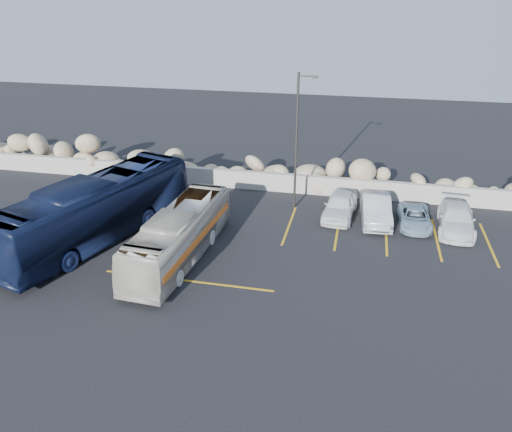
% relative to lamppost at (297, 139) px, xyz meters
% --- Properties ---
extents(ground, '(90.00, 90.00, 0.00)m').
position_rel_lamppost_xyz_m(ground, '(-2.56, -9.50, -4.30)').
color(ground, black).
rests_on(ground, ground).
extents(seawall, '(60.00, 0.40, 1.20)m').
position_rel_lamppost_xyz_m(seawall, '(-2.56, 2.50, -3.70)').
color(seawall, gray).
rests_on(seawall, ground).
extents(riprap_pile, '(54.00, 2.80, 2.60)m').
position_rel_lamppost_xyz_m(riprap_pile, '(-2.56, 3.70, -3.00)').
color(riprap_pile, '#927C5F').
rests_on(riprap_pile, ground).
extents(parking_lines, '(18.16, 9.36, 0.01)m').
position_rel_lamppost_xyz_m(parking_lines, '(2.09, -3.93, -4.29)').
color(parking_lines, gold).
rests_on(parking_lines, ground).
extents(lamppost, '(1.14, 0.18, 8.00)m').
position_rel_lamppost_xyz_m(lamppost, '(0.00, 0.00, 0.00)').
color(lamppost, '#2D2B28').
rests_on(lamppost, ground).
extents(vintage_bus, '(2.64, 9.10, 2.51)m').
position_rel_lamppost_xyz_m(vintage_bus, '(-4.60, -7.32, -3.04)').
color(vintage_bus, beige).
rests_on(vintage_bus, ground).
extents(tour_coach, '(6.20, 12.34, 3.35)m').
position_rel_lamppost_xyz_m(tour_coach, '(-9.52, -6.25, -2.62)').
color(tour_coach, '#0F1835').
rests_on(tour_coach, ground).
extents(car_a, '(2.05, 4.29, 1.42)m').
position_rel_lamppost_xyz_m(car_a, '(2.71, -0.74, -3.59)').
color(car_a, white).
rests_on(car_a, ground).
extents(car_b, '(1.90, 4.56, 1.47)m').
position_rel_lamppost_xyz_m(car_b, '(4.72, -0.89, -3.56)').
color(car_b, silver).
rests_on(car_b, ground).
extents(car_c, '(2.22, 4.68, 1.32)m').
position_rel_lamppost_xyz_m(car_c, '(9.03, -1.08, -3.64)').
color(car_c, white).
rests_on(car_c, ground).
extents(car_d, '(1.74, 3.66, 1.01)m').
position_rel_lamppost_xyz_m(car_d, '(6.87, -1.08, -3.79)').
color(car_d, '#7D9CB1').
rests_on(car_d, ground).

